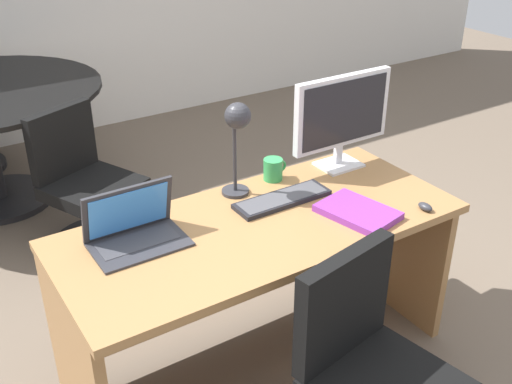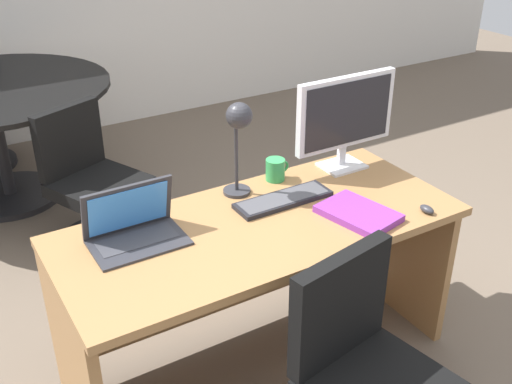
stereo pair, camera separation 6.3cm
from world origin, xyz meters
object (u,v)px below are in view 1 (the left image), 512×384
object	(u,v)px
book	(358,212)
keyboard	(282,199)
coffee_mug	(273,169)
meeting_chair_near	(88,194)
desk_lamp	(237,129)
desk	(254,261)
monitor	(342,114)
laptop	(133,225)
mouse	(425,207)

from	to	relation	value
book	keyboard	bearing A→B (deg)	126.37
coffee_mug	meeting_chair_near	bearing A→B (deg)	116.08
keyboard	desk_lamp	bearing A→B (deg)	130.73
desk	monitor	world-z (taller)	monitor
laptop	mouse	distance (m)	1.19
monitor	laptop	world-z (taller)	monitor
coffee_mug	desk_lamp	bearing A→B (deg)	-168.21
desk	meeting_chair_near	xyz separation A→B (m)	(-0.29, 1.34, -0.20)
desk	desk_lamp	xyz separation A→B (m)	(0.04, 0.19, 0.53)
book	coffee_mug	size ratio (longest dim) A/B	3.01
monitor	desk	bearing A→B (deg)	-162.55
desk	desk_lamp	bearing A→B (deg)	77.87
monitor	book	world-z (taller)	monitor
keyboard	meeting_chair_near	world-z (taller)	meeting_chair_near
laptop	coffee_mug	size ratio (longest dim) A/B	3.08
laptop	coffee_mug	bearing A→B (deg)	10.65
book	meeting_chair_near	distance (m)	1.74
desk	monitor	bearing A→B (deg)	17.45
meeting_chair_near	desk	bearing A→B (deg)	-78.00
book	meeting_chair_near	size ratio (longest dim) A/B	0.42
desk	laptop	size ratio (longest dim) A/B	4.64
mouse	coffee_mug	world-z (taller)	coffee_mug
desk_lamp	book	world-z (taller)	desk_lamp
desk	book	size ratio (longest dim) A/B	4.76
mouse	coffee_mug	distance (m)	0.68
mouse	desk_lamp	size ratio (longest dim) A/B	0.17
desk_lamp	meeting_chair_near	bearing A→B (deg)	105.90
desk	book	world-z (taller)	book
monitor	keyboard	distance (m)	0.51
meeting_chair_near	laptop	bearing A→B (deg)	-98.81
mouse	desk_lamp	world-z (taller)	desk_lamp
book	laptop	bearing A→B (deg)	159.33
monitor	meeting_chair_near	size ratio (longest dim) A/B	0.64
mouse	book	world-z (taller)	mouse
meeting_chair_near	mouse	bearing A→B (deg)	-61.53
desk	coffee_mug	world-z (taller)	coffee_mug
desk	book	xyz separation A→B (m)	(0.36, -0.22, 0.23)
laptop	meeting_chair_near	xyz separation A→B (m)	(0.19, 1.24, -0.49)
desk	keyboard	world-z (taller)	keyboard
monitor	desk_lamp	bearing A→B (deg)	179.29
book	meeting_chair_near	world-z (taller)	meeting_chair_near
keyboard	desk_lamp	distance (m)	0.36
mouse	meeting_chair_near	distance (m)	1.96
desk	keyboard	xyz separation A→B (m)	(0.17, 0.05, 0.23)
laptop	coffee_mug	distance (m)	0.75
laptop	book	world-z (taller)	laptop
keyboard	coffee_mug	xyz separation A→B (m)	(0.08, 0.19, 0.04)
desk_lamp	coffee_mug	world-z (taller)	desk_lamp
keyboard	mouse	bearing A→B (deg)	-39.98
monitor	laptop	distance (m)	1.10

